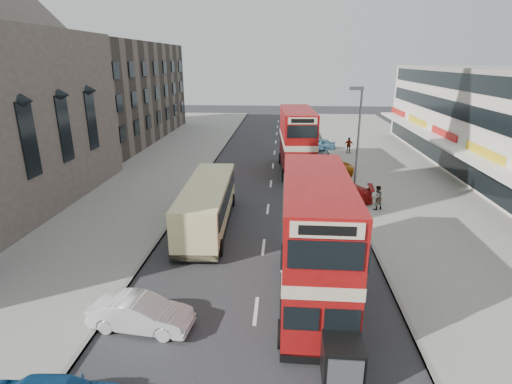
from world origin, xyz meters
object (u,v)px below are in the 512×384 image
at_px(car_right_a, 338,193).
at_px(pedestrian_far, 349,145).
at_px(bus_second, 297,141).
at_px(car_left_front, 141,313).
at_px(pedestrian_near, 377,198).
at_px(car_right_b, 325,168).
at_px(car_right_c, 318,144).
at_px(coach, 207,204).
at_px(cyclist, 322,186).
at_px(street_lamp, 358,133).
at_px(bus_main, 315,241).

distance_m(car_right_a, pedestrian_far, 16.27).
relative_size(bus_second, car_left_front, 2.54).
relative_size(car_right_a, pedestrian_far, 2.80).
height_order(car_right_a, pedestrian_near, pedestrian_near).
bearing_deg(car_right_b, car_left_front, -27.05).
distance_m(car_right_a, car_right_b, 7.19).
bearing_deg(car_right_b, car_right_c, 174.47).
bearing_deg(car_right_a, car_right_c, -175.02).
distance_m(car_left_front, pedestrian_far, 33.50).
distance_m(coach, car_right_b, 14.90).
distance_m(car_left_front, car_right_a, 17.81).
relative_size(pedestrian_near, cyclist, 0.82).
relative_size(street_lamp, car_left_front, 2.04).
bearing_deg(car_right_a, coach, -55.06).
relative_size(coach, car_right_b, 2.04).
distance_m(pedestrian_far, cyclist, 14.90).
height_order(pedestrian_near, cyclist, cyclist).
distance_m(car_right_b, pedestrian_near, 9.21).
height_order(car_right_a, car_right_b, car_right_a).
xyz_separation_m(bus_main, bus_second, (-0.16, 21.16, 0.11)).
bearing_deg(coach, car_left_front, -96.46).
xyz_separation_m(car_left_front, pedestrian_far, (12.50, 31.08, 0.36)).
height_order(bus_second, car_right_a, bus_second).
distance_m(street_lamp, car_right_a, 4.90).
bearing_deg(car_left_front, pedestrian_near, -34.54).
distance_m(street_lamp, coach, 12.96).
relative_size(street_lamp, car_right_a, 1.67).
height_order(car_right_b, car_right_c, car_right_c).
bearing_deg(car_right_a, bus_main, -7.46).
bearing_deg(car_right_c, coach, -16.72).
bearing_deg(pedestrian_near, coach, -6.33).
xyz_separation_m(pedestrian_near, pedestrian_far, (0.67, 17.59, 0.00)).
height_order(street_lamp, bus_second, street_lamp).
height_order(street_lamp, cyclist, street_lamp).
bearing_deg(pedestrian_far, car_left_front, -108.05).
height_order(coach, car_right_c, coach).
height_order(bus_main, bus_second, bus_second).
bearing_deg(car_right_b, cyclist, -12.74).
distance_m(bus_second, pedestrian_far, 9.76).
xyz_separation_m(street_lamp, car_left_front, (-10.88, -17.40, -4.13)).
bearing_deg(pedestrian_far, cyclist, -102.28).
bearing_deg(cyclist, pedestrian_near, -49.69).
bearing_deg(car_right_a, car_right_b, -173.12).
xyz_separation_m(street_lamp, bus_main, (-4.13, -15.03, -1.97)).
bearing_deg(car_right_c, bus_main, -1.07).
height_order(bus_main, car_right_c, bus_main).
bearing_deg(bus_second, car_left_front, 71.02).
bearing_deg(car_left_front, coach, 2.40).
bearing_deg(street_lamp, bus_main, -105.36).
height_order(coach, pedestrian_near, coach).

